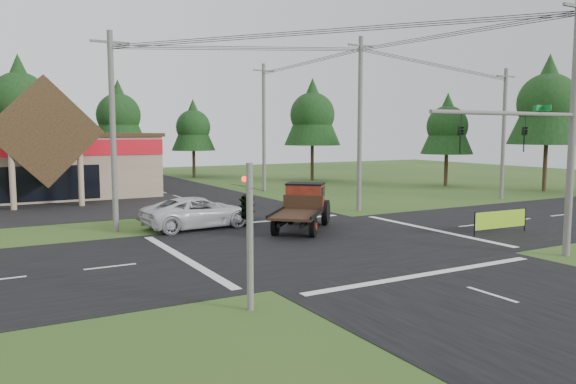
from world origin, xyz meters
TOP-DOWN VIEW (x-y plane):
  - ground at (0.00, 0.00)m, footprint 120.00×120.00m
  - road_ns at (0.00, 0.00)m, footprint 12.00×120.00m
  - road_ew at (0.00, 0.00)m, footprint 120.00×12.00m
  - traffic_signal_mast at (5.82, -7.50)m, footprint 8.12×0.24m
  - traffic_signal_corner at (-7.50, -7.32)m, footprint 0.53×2.48m
  - utility_pole_nr at (7.50, -7.50)m, footprint 2.00×0.30m
  - utility_pole_nw at (-8.00, 8.00)m, footprint 2.00×0.30m
  - utility_pole_ne at (8.00, 8.00)m, footprint 2.00×0.30m
  - utility_pole_far at (22.00, 8.00)m, footprint 2.00×0.30m
  - utility_pole_n at (8.00, 22.00)m, footprint 2.00×0.30m
  - tree_row_c at (-10.00, 41.00)m, footprint 7.28×7.28m
  - tree_row_d at (0.00, 42.00)m, footprint 6.16×6.16m
  - tree_row_e at (8.00, 40.00)m, footprint 5.04×5.04m
  - tree_side_ne at (18.00, 30.00)m, footprint 6.16×6.16m
  - tree_side_e_near at (26.00, 18.00)m, footprint 5.04×5.04m
  - tree_side_e_far at (30.00, 10.00)m, footprint 6.72×6.72m
  - antique_flatbed_truck at (0.73, 3.38)m, footprint 5.75×6.01m
  - roadside_banner at (9.27, -2.56)m, footprint 3.69×0.29m
  - white_pickup at (-3.74, 6.96)m, footprint 6.41×3.39m

SIDE VIEW (x-z plane):
  - ground at x=0.00m, z-range 0.00..0.00m
  - road_ns at x=0.00m, z-range 0.00..0.02m
  - road_ew at x=0.00m, z-range 0.00..0.02m
  - roadside_banner at x=9.27m, z-range 0.00..1.26m
  - white_pickup at x=-3.74m, z-range 0.00..1.72m
  - antique_flatbed_truck at x=0.73m, z-range 0.00..2.52m
  - traffic_signal_corner at x=-7.50m, z-range 1.32..5.72m
  - traffic_signal_mast at x=5.82m, z-range 0.93..7.93m
  - utility_pole_far at x=22.00m, z-range 0.14..10.34m
  - utility_pole_nw at x=-8.00m, z-range 0.14..10.64m
  - utility_pole_nr at x=7.50m, z-range 0.14..11.14m
  - utility_pole_n at x=8.00m, z-range 0.14..11.34m
  - utility_pole_ne at x=8.00m, z-range 0.14..11.64m
  - tree_row_e at x=8.00m, z-range 1.49..10.58m
  - tree_side_e_near at x=26.00m, z-range 1.49..10.58m
  - tree_row_d at x=0.00m, z-range 1.82..12.93m
  - tree_side_ne at x=18.00m, z-range 1.82..12.93m
  - tree_side_e_far at x=30.00m, z-range 1.99..14.11m
  - tree_row_c at x=-10.00m, z-range 2.16..15.29m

